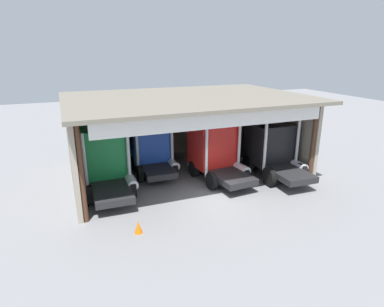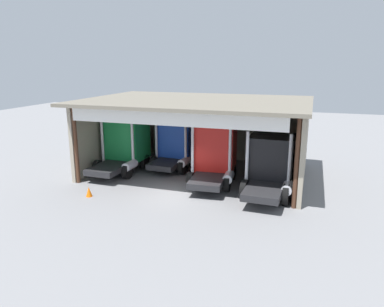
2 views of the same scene
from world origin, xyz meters
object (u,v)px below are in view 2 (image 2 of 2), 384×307
Objects in this scene: truck_blue_left_bay at (176,144)px; tool_cart at (140,150)px; truck_black_yard_outside at (271,163)px; traffic_cone at (89,192)px; truck_green_right_bay at (125,144)px; oil_drum at (192,155)px; truck_red_center_bay at (214,153)px.

truck_blue_left_bay is 4.41× the size of tool_cart.
traffic_cone is at bearing -155.82° from truck_black_yard_outside.
truck_green_right_bay reaches higher than oil_drum.
oil_drum is at bearing 142.85° from truck_black_yard_outside.
truck_blue_left_bay is 5.11× the size of oil_drum.
truck_green_right_bay reaches higher than truck_blue_left_bay.
truck_blue_left_bay reaches higher than oil_drum.
truck_red_center_bay is (3.38, -2.30, 0.17)m from truck_blue_left_bay.
tool_cart is 1.79× the size of traffic_cone.
truck_black_yard_outside is at bearing -39.19° from oil_drum.
truck_green_right_bay is at bearing -132.60° from oil_drum.
truck_red_center_bay is at bearing -31.07° from truck_blue_left_bay.
truck_green_right_bay is 5.99× the size of oil_drum.
traffic_cone is (1.46, -9.31, -0.22)m from tool_cart.
truck_red_center_bay is 8.87m from tool_cart.
truck_black_yard_outside is (3.56, -0.83, -0.15)m from truck_red_center_bay.
traffic_cone is (-3.03, -9.21, -0.15)m from oil_drum.
truck_green_right_bay reaches higher than tool_cart.
truck_green_right_bay is 6.56m from truck_red_center_bay.
oil_drum is at bearing 71.80° from traffic_cone.
traffic_cone is at bearing -107.21° from truck_blue_left_bay.
truck_green_right_bay is at bearing -148.51° from truck_blue_left_bay.
truck_black_yard_outside is at bearing -21.12° from truck_blue_left_bay.
truck_red_center_bay is 5.70× the size of oil_drum.
truck_red_center_bay is at bearing -31.67° from tool_cart.
truck_black_yard_outside is 9.30× the size of traffic_cone.
truck_blue_left_bay is 4.09m from truck_red_center_bay.
truck_green_right_bay is 1.17× the size of truck_blue_left_bay.
truck_red_center_bay is at bearing 38.24° from traffic_cone.
truck_black_yard_outside is 8.52m from oil_drum.
tool_cart is at bearing 178.60° from oil_drum.
tool_cart is (-11.01, 5.43, -1.26)m from truck_black_yard_outside.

